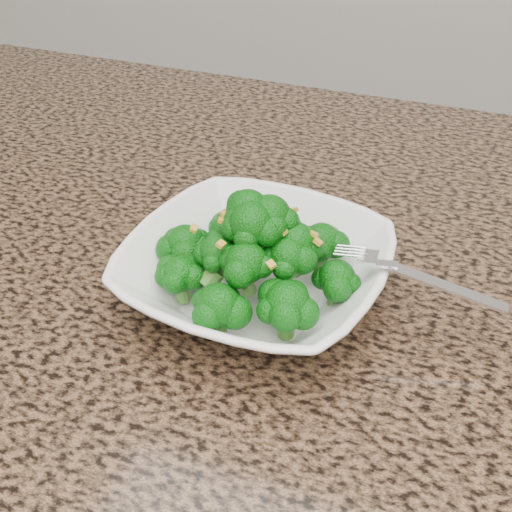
% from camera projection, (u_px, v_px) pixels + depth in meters
% --- Properties ---
extents(granite_counter, '(1.64, 1.04, 0.03)m').
position_uv_depth(granite_counter, '(287.00, 303.00, 0.64)').
color(granite_counter, brown).
rests_on(granite_counter, cabinet).
extents(bowl, '(0.27, 0.27, 0.06)m').
position_uv_depth(bowl, '(256.00, 273.00, 0.61)').
color(bowl, white).
rests_on(bowl, granite_counter).
extents(broccoli_pile, '(0.22, 0.22, 0.07)m').
position_uv_depth(broccoli_pile, '(256.00, 215.00, 0.57)').
color(broccoli_pile, '#0B640C').
rests_on(broccoli_pile, bowl).
extents(garlic_topping, '(0.13, 0.13, 0.01)m').
position_uv_depth(garlic_topping, '(256.00, 176.00, 0.55)').
color(garlic_topping, gold).
rests_on(garlic_topping, broccoli_pile).
extents(fork, '(0.17, 0.03, 0.01)m').
position_uv_depth(fork, '(391.00, 266.00, 0.56)').
color(fork, silver).
rests_on(fork, bowl).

